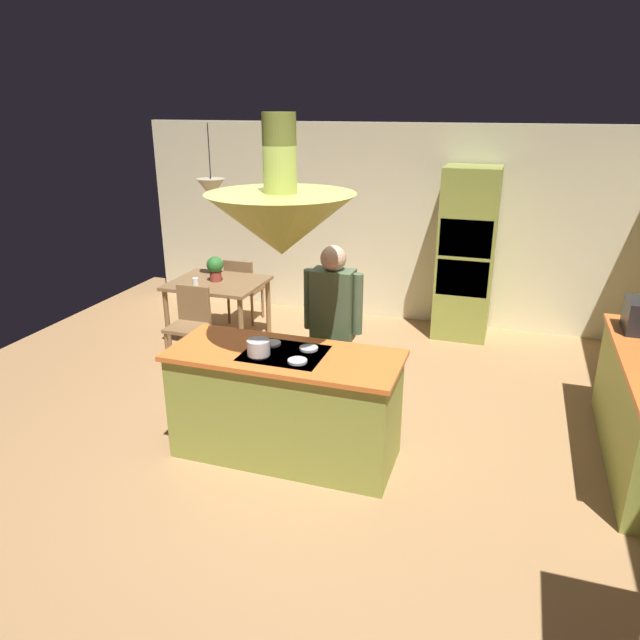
# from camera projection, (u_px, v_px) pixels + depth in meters

# --- Properties ---
(ground) EXTENTS (8.16, 8.16, 0.00)m
(ground) POSITION_uv_depth(u_px,v_px,m) (295.00, 441.00, 5.15)
(ground) COLOR #AD7F51
(wall_back) EXTENTS (6.80, 0.10, 2.55)m
(wall_back) POSITION_uv_depth(u_px,v_px,m) (385.00, 224.00, 7.78)
(wall_back) COLOR beige
(wall_back) RESTS_ON ground
(kitchen_island) EXTENTS (1.86, 0.76, 0.94)m
(kitchen_island) POSITION_uv_depth(u_px,v_px,m) (285.00, 404.00, 4.81)
(kitchen_island) COLOR #939E42
(kitchen_island) RESTS_ON ground
(oven_tower) EXTENTS (0.66, 0.62, 2.09)m
(oven_tower) POSITION_uv_depth(u_px,v_px,m) (466.00, 254.00, 7.18)
(oven_tower) COLOR #939E42
(oven_tower) RESTS_ON ground
(dining_table) EXTENTS (1.09, 0.91, 0.76)m
(dining_table) POSITION_uv_depth(u_px,v_px,m) (218.00, 289.00, 7.12)
(dining_table) COLOR olive
(dining_table) RESTS_ON ground
(person_at_island) EXTENTS (0.53, 0.22, 1.66)m
(person_at_island) POSITION_uv_depth(u_px,v_px,m) (333.00, 325.00, 5.17)
(person_at_island) COLOR tan
(person_at_island) RESTS_ON ground
(range_hood) EXTENTS (1.10, 1.10, 1.00)m
(range_hood) POSITION_uv_depth(u_px,v_px,m) (281.00, 220.00, 4.29)
(range_hood) COLOR #939E42
(pendant_light_over_table) EXTENTS (0.32, 0.32, 0.82)m
(pendant_light_over_table) POSITION_uv_depth(u_px,v_px,m) (211.00, 188.00, 6.70)
(pendant_light_over_table) COLOR beige
(chair_facing_island) EXTENTS (0.40, 0.40, 0.87)m
(chair_facing_island) POSITION_uv_depth(u_px,v_px,m) (190.00, 320.00, 6.57)
(chair_facing_island) COLOR olive
(chair_facing_island) RESTS_ON ground
(chair_by_back_wall) EXTENTS (0.40, 0.40, 0.87)m
(chair_by_back_wall) POSITION_uv_depth(u_px,v_px,m) (242.00, 286.00, 7.77)
(chair_by_back_wall) COLOR olive
(chair_by_back_wall) RESTS_ON ground
(potted_plant_on_table) EXTENTS (0.20, 0.20, 0.30)m
(potted_plant_on_table) POSITION_uv_depth(u_px,v_px,m) (215.00, 267.00, 7.04)
(potted_plant_on_table) COLOR #99382D
(potted_plant_on_table) RESTS_ON dining_table
(cup_on_table) EXTENTS (0.07, 0.07, 0.09)m
(cup_on_table) POSITION_uv_depth(u_px,v_px,m) (196.00, 282.00, 6.91)
(cup_on_table) COLOR white
(cup_on_table) RESTS_ON dining_table
(cooking_pot_on_cooktop) EXTENTS (0.18, 0.18, 0.12)m
(cooking_pot_on_cooktop) POSITION_uv_depth(u_px,v_px,m) (259.00, 347.00, 4.56)
(cooking_pot_on_cooktop) COLOR #B2B2B7
(cooking_pot_on_cooktop) RESTS_ON kitchen_island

